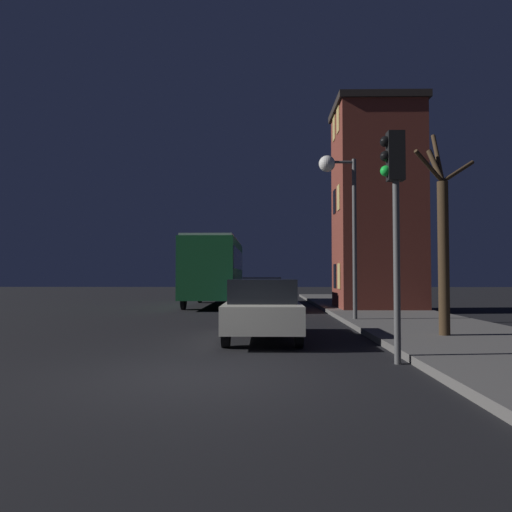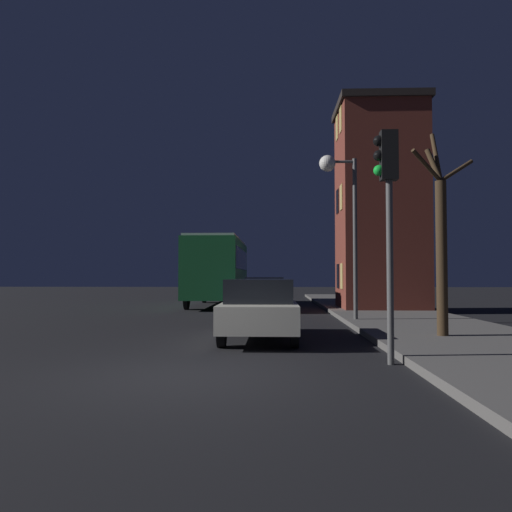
% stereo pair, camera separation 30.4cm
% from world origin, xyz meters
% --- Properties ---
extents(ground_plane, '(120.00, 120.00, 0.00)m').
position_xyz_m(ground_plane, '(0.00, 0.00, 0.00)').
color(ground_plane, black).
extents(brick_building, '(3.83, 3.76, 9.15)m').
position_xyz_m(brick_building, '(6.12, 14.36, 4.75)').
color(brick_building, brown).
rests_on(brick_building, sidewalk).
extents(streetlamp, '(1.24, 0.54, 5.42)m').
position_xyz_m(streetlamp, '(3.52, 8.56, 4.35)').
color(streetlamp, '#4C4C4C').
rests_on(streetlamp, sidewalk).
extents(traffic_light, '(0.43, 0.24, 4.21)m').
position_xyz_m(traffic_light, '(3.44, 1.09, 3.02)').
color(traffic_light, '#4C4C4C').
rests_on(traffic_light, ground).
extents(bare_tree, '(1.77, 1.54, 5.12)m').
position_xyz_m(bare_tree, '(5.41, 4.19, 2.44)').
color(bare_tree, '#382819').
rests_on(bare_tree, sidewalk).
extents(bus, '(2.49, 9.02, 3.45)m').
position_xyz_m(bus, '(-1.52, 18.02, 2.06)').
color(bus, '#1E6B33').
rests_on(bus, ground).
extents(car_near_lane, '(1.78, 4.45, 1.49)m').
position_xyz_m(car_near_lane, '(1.04, 4.46, 0.79)').
color(car_near_lane, beige).
rests_on(car_near_lane, ground).
extents(car_mid_lane, '(1.89, 4.57, 1.51)m').
position_xyz_m(car_mid_lane, '(0.96, 14.80, 0.79)').
color(car_mid_lane, navy).
rests_on(car_mid_lane, ground).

